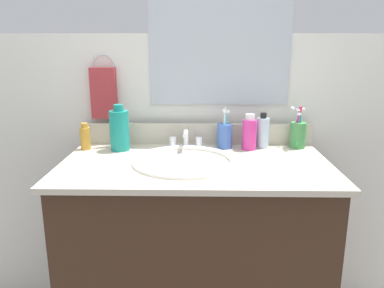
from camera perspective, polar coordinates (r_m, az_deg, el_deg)
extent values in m
cube|color=#382316|center=(1.61, 0.47, -17.30)|extent=(0.97, 0.52, 0.81)
cube|color=beige|center=(1.43, 0.51, -3.11)|extent=(1.01, 0.56, 0.02)
cube|color=beige|center=(1.68, 0.61, 1.53)|extent=(1.01, 0.02, 0.09)
cube|color=silver|center=(1.80, 0.61, -4.97)|extent=(2.11, 0.04, 1.30)
cube|color=#B2BCC6|center=(1.67, 4.22, 15.46)|extent=(0.60, 0.01, 0.56)
torus|color=silver|center=(1.72, -13.14, 11.44)|extent=(0.10, 0.01, 0.10)
cube|color=#A53338|center=(1.72, -13.05, 7.41)|extent=(0.11, 0.04, 0.22)
torus|color=white|center=(1.42, -1.20, -2.59)|extent=(0.39, 0.39, 0.02)
ellipsoid|color=white|center=(1.44, -1.19, -4.29)|extent=(0.34, 0.34, 0.11)
cylinder|color=#B2B5BA|center=(1.45, -1.18, -5.60)|extent=(0.04, 0.04, 0.01)
cube|color=silver|center=(1.61, -0.91, -0.42)|extent=(0.16, 0.05, 0.01)
cylinder|color=silver|center=(1.61, -0.92, 0.82)|extent=(0.02, 0.02, 0.06)
cylinder|color=silver|center=(1.56, -0.97, 1.58)|extent=(0.02, 0.09, 0.02)
cylinder|color=silver|center=(1.61, -2.87, 0.42)|extent=(0.03, 0.03, 0.04)
cylinder|color=silver|center=(1.61, 1.04, 0.40)|extent=(0.03, 0.03, 0.04)
cylinder|color=teal|center=(1.60, -10.78, 1.98)|extent=(0.08, 0.08, 0.16)
cylinder|color=teal|center=(1.58, -10.94, 5.34)|extent=(0.04, 0.04, 0.03)
cylinder|color=silver|center=(1.64, 10.51, 1.65)|extent=(0.05, 0.05, 0.13)
cylinder|color=black|center=(1.63, 10.63, 4.21)|extent=(0.03, 0.03, 0.02)
cylinder|color=gold|center=(1.65, -15.65, 0.81)|extent=(0.04, 0.04, 0.09)
cylinder|color=gold|center=(1.64, -15.78, 2.70)|extent=(0.03, 0.03, 0.02)
cylinder|color=#D8338C|center=(1.60, 8.56, 1.39)|extent=(0.06, 0.06, 0.13)
cylinder|color=white|center=(1.59, 8.67, 4.01)|extent=(0.04, 0.04, 0.02)
cylinder|color=#3F8C47|center=(1.67, 15.52, 1.29)|extent=(0.07, 0.07, 0.11)
cylinder|color=#D8333F|center=(1.67, 15.27, 2.72)|extent=(0.04, 0.04, 0.17)
cube|color=white|center=(1.67, 14.79, 5.17)|extent=(0.01, 0.02, 0.01)
cylinder|color=#26B2B2|center=(1.67, 15.89, 2.58)|extent=(0.02, 0.02, 0.16)
cube|color=white|center=(1.67, 16.27, 4.99)|extent=(0.01, 0.02, 0.01)
cylinder|color=#B23FBF|center=(1.66, 15.50, 2.52)|extent=(0.02, 0.03, 0.17)
cube|color=white|center=(1.63, 15.57, 4.91)|extent=(0.01, 0.02, 0.01)
cylinder|color=green|center=(1.66, 15.59, 2.39)|extent=(0.02, 0.06, 0.15)
cube|color=white|center=(1.62, 15.70, 4.34)|extent=(0.01, 0.02, 0.01)
cylinder|color=#3F66B7|center=(1.62, 4.89, 1.20)|extent=(0.06, 0.06, 0.10)
cylinder|color=blue|center=(1.60, 4.88, 2.49)|extent=(0.01, 0.03, 0.16)
cube|color=white|center=(1.57, 4.88, 4.84)|extent=(0.01, 0.02, 0.01)
cylinder|color=#26B2B2|center=(1.60, 5.13, 2.48)|extent=(0.02, 0.03, 0.16)
cube|color=white|center=(1.57, 5.41, 4.84)|extent=(0.01, 0.02, 0.01)
cylinder|color=white|center=(1.60, 4.84, 2.57)|extent=(0.01, 0.03, 0.17)
cube|color=white|center=(1.57, 4.81, 5.03)|extent=(0.01, 0.02, 0.01)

